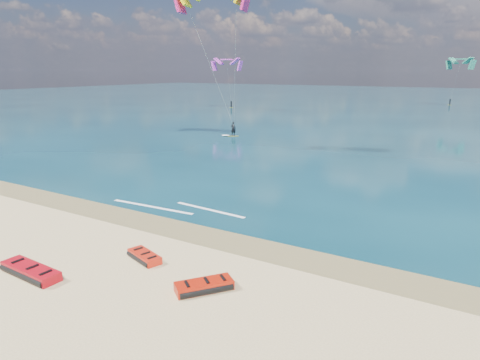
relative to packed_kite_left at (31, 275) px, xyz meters
The scene contains 9 objects.
ground 44.10m from the packed_kite_left, 91.13° to the left, with size 320.00×320.00×0.00m, color tan.
wet_sand_strip 7.15m from the packed_kite_left, 96.97° to the left, with size 320.00×2.40×0.01m, color olive.
sea 108.10m from the packed_kite_left, 90.46° to the left, with size 320.00×200.00×0.04m, color #0A2D3A.
packed_kite_left is the anchor object (origin of this frame).
packed_kite_mid 4.49m from the packed_kite_left, 49.64° to the left, with size 2.00×1.02×0.37m, color red, non-canonical shape.
packed_kite_right 7.15m from the packed_kite_left, 21.19° to the left, with size 2.35×1.15×0.42m, color #BB1A08, non-canonical shape.
kitesurfer_main 34.48m from the packed_kite_left, 109.51° to the left, with size 8.70×10.20×16.93m.
shoreline_foam 9.69m from the packed_kite_left, 91.68° to the left, with size 8.70×1.87×0.01m.
distant_kites 80.61m from the packed_kite_left, 86.96° to the left, with size 71.58×35.45×12.19m.
Camera 1 is at (16.10, -13.22, 8.00)m, focal length 32.00 mm.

